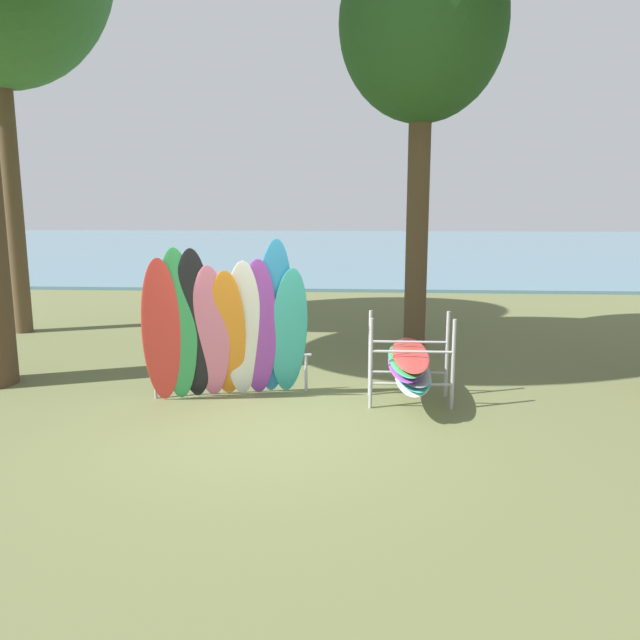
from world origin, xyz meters
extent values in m
plane|color=#60663D|center=(0.00, 0.00, 0.00)|extent=(80.00, 80.00, 0.00)
cube|color=slate|center=(0.00, 29.79, 0.05)|extent=(80.00, 36.00, 0.10)
cylinder|color=brown|center=(2.27, 4.73, 2.48)|extent=(0.42, 0.42, 4.97)
ellipsoid|color=#285623|center=(2.27, 4.73, 5.93)|extent=(3.04, 3.04, 3.49)
cylinder|color=brown|center=(-6.03, 5.44, 3.09)|extent=(0.40, 0.40, 6.18)
ellipsoid|color=red|center=(-1.51, 0.72, 1.04)|extent=(0.65, 0.69, 2.08)
ellipsoid|color=#339E56|center=(-1.30, 0.78, 1.11)|extent=(0.63, 0.69, 2.21)
ellipsoid|color=black|center=(-1.09, 0.85, 1.10)|extent=(0.64, 0.76, 2.20)
ellipsoid|color=pink|center=(-0.88, 0.91, 0.99)|extent=(0.62, 0.74, 1.97)
ellipsoid|color=orange|center=(-0.67, 0.97, 0.95)|extent=(0.63, 0.79, 1.90)
ellipsoid|color=white|center=(-0.45, 1.04, 1.01)|extent=(0.66, 0.73, 2.02)
ellipsoid|color=purple|center=(-0.24, 1.10, 1.02)|extent=(0.62, 0.68, 2.04)
ellipsoid|color=#2D8ED1|center=(-0.03, 1.16, 1.15)|extent=(0.70, 0.82, 2.30)
ellipsoid|color=#38B2AD|center=(0.18, 1.23, 0.95)|extent=(0.67, 0.73, 1.90)
cylinder|color=#9EA0A5|center=(-1.73, 1.01, 0.28)|extent=(0.04, 0.04, 0.55)
cylinder|color=#9EA0A5|center=(0.40, 1.50, 0.28)|extent=(0.04, 0.04, 0.55)
cylinder|color=#9EA0A5|center=(-0.67, 1.26, 0.55)|extent=(2.29, 0.57, 0.04)
cylinder|color=#9EA0A5|center=(1.34, 0.76, 0.62)|extent=(0.05, 0.05, 1.25)
cylinder|color=#9EA0A5|center=(2.44, 0.76, 0.62)|extent=(0.05, 0.05, 1.25)
cylinder|color=#9EA0A5|center=(1.34, 1.36, 0.62)|extent=(0.05, 0.05, 1.25)
cylinder|color=#9EA0A5|center=(2.44, 1.36, 0.62)|extent=(0.05, 0.05, 1.25)
cylinder|color=#9EA0A5|center=(1.89, 0.76, 0.35)|extent=(1.10, 0.04, 0.04)
cylinder|color=#9EA0A5|center=(1.89, 0.76, 0.80)|extent=(1.10, 0.04, 0.04)
cylinder|color=#9EA0A5|center=(1.89, 1.36, 0.35)|extent=(1.10, 0.04, 0.04)
cylinder|color=#9EA0A5|center=(1.89, 1.36, 0.80)|extent=(1.10, 0.04, 0.04)
ellipsoid|color=white|center=(1.93, 1.06, 0.40)|extent=(0.62, 2.12, 0.06)
ellipsoid|color=#38B2AD|center=(1.90, 1.06, 0.46)|extent=(0.55, 2.11, 0.06)
ellipsoid|color=gray|center=(1.89, 1.06, 0.52)|extent=(0.57, 2.12, 0.06)
ellipsoid|color=purple|center=(1.83, 1.06, 0.58)|extent=(0.59, 2.12, 0.06)
ellipsoid|color=#339E56|center=(1.84, 1.06, 0.64)|extent=(0.52, 2.11, 0.06)
ellipsoid|color=red|center=(1.89, 1.06, 0.70)|extent=(0.55, 2.11, 0.06)
camera|label=1|loc=(1.15, -7.65, 2.82)|focal=35.97mm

